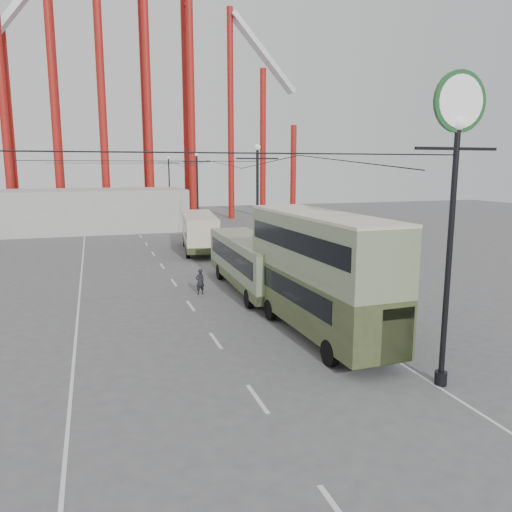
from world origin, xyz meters
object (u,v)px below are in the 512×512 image
object	(u,v)px
double_decker_bus	(319,268)
single_decker_green	(250,261)
lamp_post_near	(456,162)
pedestrian	(200,282)
single_decker_cream	(199,230)

from	to	relation	value
double_decker_bus	single_decker_green	size ratio (longest dim) A/B	0.91
lamp_post_near	pedestrian	distance (m)	17.81
single_decker_green	pedestrian	distance (m)	3.42
single_decker_cream	lamp_post_near	bearing A→B (deg)	-78.08
single_decker_green	single_decker_cream	bearing A→B (deg)	91.61
lamp_post_near	single_decker_green	world-z (taller)	lamp_post_near
single_decker_green	pedestrian	xyz separation A→B (m)	(-3.24, -0.10, -1.07)
lamp_post_near	single_decker_cream	bearing A→B (deg)	94.26
pedestrian	double_decker_bus	bearing A→B (deg)	94.99
double_decker_bus	pedestrian	xyz separation A→B (m)	(-3.63, 9.15, -2.39)
lamp_post_near	single_decker_green	size ratio (longest dim) A/B	0.92
double_decker_bus	single_decker_cream	xyz separation A→B (m)	(-0.40, 24.95, -1.27)
lamp_post_near	pedestrian	world-z (taller)	lamp_post_near
single_decker_cream	single_decker_green	bearing A→B (deg)	-82.29
single_decker_green	double_decker_bus	bearing A→B (deg)	-86.04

